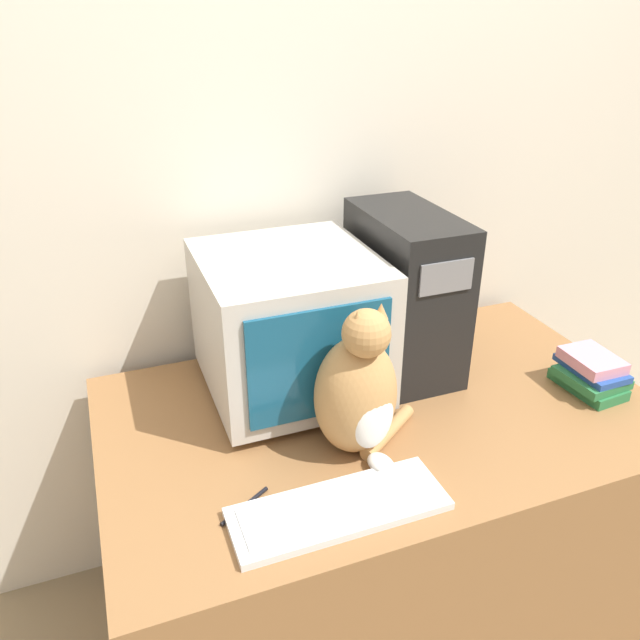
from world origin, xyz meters
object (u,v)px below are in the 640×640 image
keyboard (339,508)px  book_stack (590,373)px  pen (245,506)px  computer_tower (405,292)px  cat (359,392)px  crt_monitor (289,324)px

keyboard → book_stack: (0.81, 0.19, 0.04)m
pen → computer_tower: bearing=35.7°
cat → book_stack: size_ratio=1.95×
keyboard → book_stack: bearing=12.9°
crt_monitor → cat: (0.07, -0.30, -0.04)m
crt_monitor → cat: size_ratio=1.21×
crt_monitor → computer_tower: 0.35m
pen → book_stack: bearing=6.0°
crt_monitor → book_stack: (0.76, -0.29, -0.15)m
computer_tower → cat: computer_tower is taller
computer_tower → book_stack: computer_tower is taller
crt_monitor → cat: bearing=-77.7°
book_stack → pen: book_stack is taller
crt_monitor → keyboard: crt_monitor is taller
book_stack → crt_monitor: bearing=159.1°
crt_monitor → pen: 0.50m
crt_monitor → cat: crt_monitor is taller
cat → pen: bearing=-175.0°
keyboard → cat: 0.26m
crt_monitor → keyboard: size_ratio=1.00×
keyboard → pen: (-0.18, 0.08, -0.01)m
computer_tower → cat: size_ratio=1.19×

